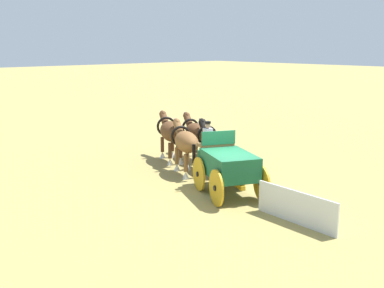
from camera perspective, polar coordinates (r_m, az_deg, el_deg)
The scene contains 7 objects.
ground_plane at distance 18.44m, azimuth 4.46°, elevation -6.20°, with size 220.00×220.00×0.00m, color #9E8C4C.
show_wagon at distance 18.25m, azimuth 4.31°, elevation -2.55°, with size 5.41×3.17×2.69m.
draft_horse_rear_near at distance 21.12m, azimuth -0.77°, elevation 0.16°, with size 2.92×1.76×2.30m.
draft_horse_rear_off at distance 21.53m, azimuth 2.54°, elevation 0.23°, with size 3.02×1.82×2.23m.
draft_horse_lead_near at distance 23.56m, azimuth -2.62°, elevation 1.44°, with size 3.05×1.83×2.33m.
draft_horse_lead_off at distance 23.96m, azimuth 0.38°, elevation 1.35°, with size 2.99×1.78×2.19m.
sponsor_banner at distance 15.82m, azimuth 12.40°, elevation -7.45°, with size 3.20×0.06×1.10m, color silver.
Camera 1 is at (-11.98, 12.79, 5.71)m, focal length 44.25 mm.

